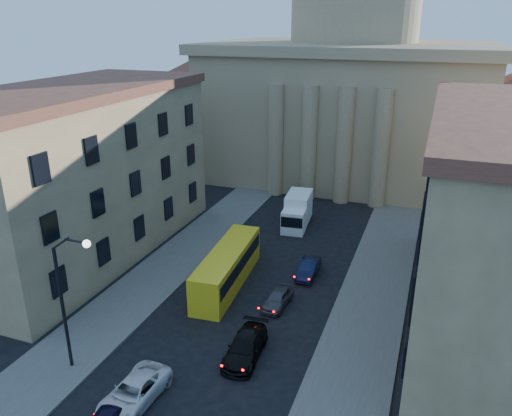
{
  "coord_description": "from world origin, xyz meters",
  "views": [
    {
      "loc": [
        11.57,
        -11.45,
        19.79
      ],
      "look_at": [
        0.07,
        19.73,
        7.14
      ],
      "focal_mm": 35.0,
      "sensor_mm": 36.0,
      "label": 1
    }
  ],
  "objects": [
    {
      "name": "street_lamp",
      "position": [
        -6.97,
        8.0,
        5.29
      ],
      "size": [
        2.62,
        0.44,
        8.83
      ],
      "color": "black",
      "rests_on": "ground"
    },
    {
      "name": "car_right_mid",
      "position": [
        2.01,
        12.58,
        0.7
      ],
      "size": [
        2.25,
        4.94,
        1.4
      ],
      "primitive_type": "imported",
      "rotation": [
        0.0,
        0.0,
        0.06
      ],
      "color": "black",
      "rests_on": "ground"
    },
    {
      "name": "sidewalk_left",
      "position": [
        -8.5,
        18.0,
        0.07
      ],
      "size": [
        5.0,
        60.0,
        0.15
      ],
      "primitive_type": "cube",
      "color": "#55524E",
      "rests_on": "ground"
    },
    {
      "name": "sidewalk_right",
      "position": [
        8.5,
        18.0,
        0.07
      ],
      "size": [
        5.0,
        60.0,
        0.15
      ],
      "primitive_type": "cube",
      "color": "#55524E",
      "rests_on": "ground"
    },
    {
      "name": "church",
      "position": [
        0.0,
        55.47,
        11.88
      ],
      "size": [
        68.02,
        28.76,
        36.6
      ],
      "color": "#917D59",
      "rests_on": "ground"
    },
    {
      "name": "car_right_far",
      "position": [
        2.08,
        18.91,
        0.62
      ],
      "size": [
        1.72,
        3.74,
        1.24
      ],
      "primitive_type": "imported",
      "rotation": [
        0.0,
        0.0,
        -0.07
      ],
      "color": "#444348",
      "rests_on": "ground"
    },
    {
      "name": "building_left",
      "position": [
        -17.0,
        22.0,
        7.42
      ],
      "size": [
        11.6,
        26.6,
        14.7
      ],
      "color": "tan",
      "rests_on": "ground"
    },
    {
      "name": "box_truck",
      "position": [
        -0.81,
        34.18,
        1.5
      ],
      "size": [
        2.79,
        5.95,
        3.17
      ],
      "rotation": [
        0.0,
        0.0,
        0.1
      ],
      "color": "white",
      "rests_on": "ground"
    },
    {
      "name": "car_right_distant",
      "position": [
        3.0,
        24.2,
        0.64
      ],
      "size": [
        1.41,
        3.91,
        1.28
      ],
      "primitive_type": "imported",
      "rotation": [
        0.0,
        0.0,
        0.01
      ],
      "color": "black",
      "rests_on": "ground"
    },
    {
      "name": "car_left_mid",
      "position": [
        -2.26,
        6.75,
        0.68
      ],
      "size": [
        2.5,
        5.01,
        1.36
      ],
      "primitive_type": "imported",
      "rotation": [
        0.0,
        0.0,
        -0.05
      ],
      "color": "white",
      "rests_on": "ground"
    },
    {
      "name": "city_bus",
      "position": [
        -2.64,
        20.55,
        1.58
      ],
      "size": [
        3.17,
        10.6,
        2.94
      ],
      "rotation": [
        0.0,
        0.0,
        0.08
      ],
      "color": "yellow",
      "rests_on": "ground"
    }
  ]
}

